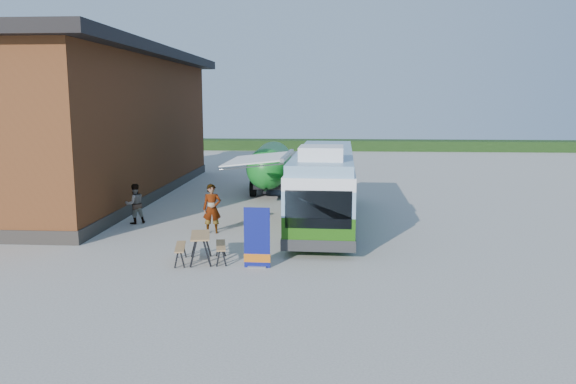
# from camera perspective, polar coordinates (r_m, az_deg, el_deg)

# --- Properties ---
(ground) EXTENTS (100.00, 100.00, 0.00)m
(ground) POSITION_cam_1_polar(r_m,az_deg,el_deg) (18.90, -2.21, -5.79)
(ground) COLOR #BCB7AD
(ground) RESTS_ON ground
(barn) EXTENTS (9.60, 21.20, 7.50)m
(barn) POSITION_cam_1_polar(r_m,az_deg,el_deg) (30.82, -20.06, 6.28)
(barn) COLOR brown
(barn) RESTS_ON ground
(hedge) EXTENTS (40.00, 3.00, 1.00)m
(hedge) POSITION_cam_1_polar(r_m,az_deg,el_deg) (56.63, 10.10, 4.70)
(hedge) COLOR #264419
(hedge) RESTS_ON ground
(bus) EXTENTS (2.66, 11.11, 3.39)m
(bus) POSITION_cam_1_polar(r_m,az_deg,el_deg) (22.56, 3.72, 0.88)
(bus) COLOR #296711
(bus) RESTS_ON ground
(awning) EXTENTS (2.62, 4.13, 0.51)m
(awning) POSITION_cam_1_polar(r_m,az_deg,el_deg) (22.77, -2.58, 3.12)
(awning) COLOR white
(awning) RESTS_ON ground
(banner) EXTENTS (0.79, 0.20, 1.82)m
(banner) POSITION_cam_1_polar(r_m,az_deg,el_deg) (16.66, -3.17, -5.22)
(banner) COLOR navy
(banner) RESTS_ON ground
(picnic_table) EXTENTS (1.75, 1.62, 0.86)m
(picnic_table) POSITION_cam_1_polar(r_m,az_deg,el_deg) (17.45, -8.88, -4.99)
(picnic_table) COLOR #A98550
(picnic_table) RESTS_ON ground
(person_a) EXTENTS (0.75, 0.57, 1.85)m
(person_a) POSITION_cam_1_polar(r_m,az_deg,el_deg) (21.09, -7.73, -1.69)
(person_a) COLOR #999999
(person_a) RESTS_ON ground
(person_b) EXTENTS (1.00, 0.97, 1.62)m
(person_b) POSITION_cam_1_polar(r_m,az_deg,el_deg) (23.36, -15.31, -1.16)
(person_b) COLOR #999999
(person_b) RESTS_ON ground
(slurry_tanker) EXTENTS (2.15, 6.98, 2.58)m
(slurry_tanker) POSITION_cam_1_polar(r_m,az_deg,el_deg) (30.21, -1.78, 2.77)
(slurry_tanker) COLOR #167A24
(slurry_tanker) RESTS_ON ground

